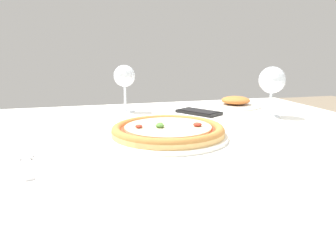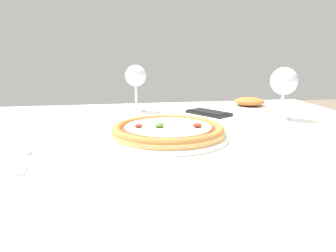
{
  "view_description": "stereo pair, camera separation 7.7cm",
  "coord_description": "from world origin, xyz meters",
  "px_view_note": "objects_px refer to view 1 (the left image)",
  "views": [
    {
      "loc": [
        -0.18,
        -0.73,
        0.94
      ],
      "look_at": [
        0.02,
        -0.01,
        0.77
      ],
      "focal_mm": 35.0,
      "sensor_mm": 36.0,
      "label": 1
    },
    {
      "loc": [
        -0.1,
        -0.75,
        0.94
      ],
      "look_at": [
        0.02,
        -0.01,
        0.77
      ],
      "focal_mm": 35.0,
      "sensor_mm": 36.0,
      "label": 2
    }
  ],
  "objects_px": {
    "dining_table": "(159,171)",
    "wine_glass_far_left": "(272,81)",
    "fork": "(27,163)",
    "side_plate": "(236,103)",
    "cell_phone": "(199,112)",
    "wine_glass_far_right": "(124,78)",
    "pizza_plate": "(168,131)"
  },
  "relations": [
    {
      "from": "wine_glass_far_right",
      "to": "cell_phone",
      "type": "bearing_deg",
      "value": -24.14
    },
    {
      "from": "wine_glass_far_left",
      "to": "wine_glass_far_right",
      "type": "xyz_separation_m",
      "value": [
        -0.43,
        0.21,
        0.0
      ]
    },
    {
      "from": "pizza_plate",
      "to": "cell_phone",
      "type": "bearing_deg",
      "value": 56.42
    },
    {
      "from": "fork",
      "to": "wine_glass_far_left",
      "type": "xyz_separation_m",
      "value": [
        0.68,
        0.27,
        0.11
      ]
    },
    {
      "from": "pizza_plate",
      "to": "cell_phone",
      "type": "xyz_separation_m",
      "value": [
        0.18,
        0.27,
        -0.01
      ]
    },
    {
      "from": "wine_glass_far_right",
      "to": "side_plate",
      "type": "distance_m",
      "value": 0.42
    },
    {
      "from": "pizza_plate",
      "to": "wine_glass_far_left",
      "type": "bearing_deg",
      "value": 23.67
    },
    {
      "from": "side_plate",
      "to": "cell_phone",
      "type": "bearing_deg",
      "value": -153.53
    },
    {
      "from": "dining_table",
      "to": "wine_glass_far_left",
      "type": "distance_m",
      "value": 0.47
    },
    {
      "from": "side_plate",
      "to": "pizza_plate",
      "type": "bearing_deg",
      "value": -134.85
    },
    {
      "from": "dining_table",
      "to": "pizza_plate",
      "type": "relative_size",
      "value": 4.62
    },
    {
      "from": "wine_glass_far_left",
      "to": "cell_phone",
      "type": "relative_size",
      "value": 0.98
    },
    {
      "from": "cell_phone",
      "to": "pizza_plate",
      "type": "bearing_deg",
      "value": -123.58
    },
    {
      "from": "pizza_plate",
      "to": "side_plate",
      "type": "height_order",
      "value": "same"
    },
    {
      "from": "cell_phone",
      "to": "fork",
      "type": "bearing_deg",
      "value": -141.92
    },
    {
      "from": "side_plate",
      "to": "wine_glass_far_left",
      "type": "bearing_deg",
      "value": -83.85
    },
    {
      "from": "dining_table",
      "to": "wine_glass_far_right",
      "type": "bearing_deg",
      "value": 94.02
    },
    {
      "from": "dining_table",
      "to": "wine_glass_far_right",
      "type": "distance_m",
      "value": 0.42
    },
    {
      "from": "wine_glass_far_right",
      "to": "dining_table",
      "type": "bearing_deg",
      "value": -85.98
    },
    {
      "from": "dining_table",
      "to": "wine_glass_far_right",
      "type": "relative_size",
      "value": 8.37
    },
    {
      "from": "wine_glass_far_left",
      "to": "wine_glass_far_right",
      "type": "relative_size",
      "value": 0.99
    },
    {
      "from": "pizza_plate",
      "to": "fork",
      "type": "xyz_separation_m",
      "value": [
        -0.3,
        -0.1,
        -0.01
      ]
    },
    {
      "from": "dining_table",
      "to": "cell_phone",
      "type": "bearing_deg",
      "value": 52.7
    },
    {
      "from": "pizza_plate",
      "to": "side_plate",
      "type": "relative_size",
      "value": 1.58
    },
    {
      "from": "dining_table",
      "to": "fork",
      "type": "distance_m",
      "value": 0.31
    },
    {
      "from": "dining_table",
      "to": "cell_phone",
      "type": "distance_m",
      "value": 0.34
    },
    {
      "from": "dining_table",
      "to": "wine_glass_far_left",
      "type": "xyz_separation_m",
      "value": [
        0.4,
        0.16,
        0.19
      ]
    },
    {
      "from": "dining_table",
      "to": "fork",
      "type": "xyz_separation_m",
      "value": [
        -0.28,
        -0.11,
        0.09
      ]
    },
    {
      "from": "dining_table",
      "to": "wine_glass_far_left",
      "type": "bearing_deg",
      "value": 21.81
    },
    {
      "from": "fork",
      "to": "cell_phone",
      "type": "bearing_deg",
      "value": 38.08
    },
    {
      "from": "pizza_plate",
      "to": "side_plate",
      "type": "distance_m",
      "value": 0.51
    },
    {
      "from": "wine_glass_far_left",
      "to": "side_plate",
      "type": "distance_m",
      "value": 0.22
    }
  ]
}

